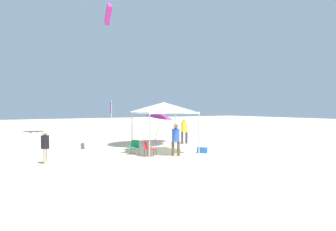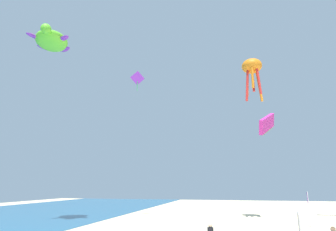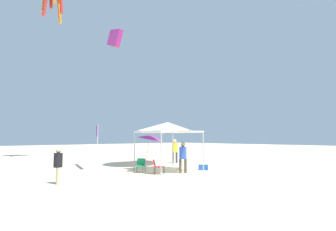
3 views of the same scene
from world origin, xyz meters
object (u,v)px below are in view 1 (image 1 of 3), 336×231
cooler_box (202,150)px  person_far_stroller (45,144)px  folding_chair_left_of_tent (148,148)px  folding_chair_right_of_tent (134,146)px  person_beachcomber (176,137)px  kite_parafoil_magenta (108,14)px  person_kite_handler (184,129)px  banner_flag (111,115)px  beach_umbrella (160,115)px  canopy_tent (164,108)px

cooler_box → person_far_stroller: size_ratio=0.45×
folding_chair_left_of_tent → folding_chair_right_of_tent: (1.17, 0.32, 0.00)m
person_beachcomber → kite_parafoil_magenta: (3.67, 2.49, 7.35)m
cooler_box → person_far_stroller: 8.84m
cooler_box → person_kite_handler: person_kite_handler is taller
cooler_box → person_beachcomber: size_ratio=0.41×
cooler_box → person_beachcomber: person_beachcomber is taller
person_beachcomber → kite_parafoil_magenta: bearing=-28.3°
folding_chair_right_of_tent → person_kite_handler: size_ratio=0.43×
cooler_box → banner_flag: size_ratio=0.22×
beach_umbrella → person_kite_handler: (-2.02, -0.93, -0.97)m
beach_umbrella → person_far_stroller: bearing=119.2°
folding_chair_left_of_tent → cooler_box: bearing=-54.1°
canopy_tent → person_beachcomber: 2.16m
folding_chair_left_of_tent → person_far_stroller: bearing=129.6°
folding_chair_right_of_tent → cooler_box: (-1.74, -3.67, -0.27)m
folding_chair_left_of_tent → banner_flag: bearing=31.4°
banner_flag → person_kite_handler: banner_flag is taller
cooler_box → person_kite_handler: bearing=-23.2°
person_beachcomber → folding_chair_right_of_tent: bearing=-20.9°
folding_chair_right_of_tent → person_kite_handler: bearing=80.5°
banner_flag → person_beachcomber: (-13.97, 2.01, -0.97)m
beach_umbrella → banner_flag: (7.22, 1.04, -0.07)m
banner_flag → person_kite_handler: bearing=-168.0°
canopy_tent → banner_flag: banner_flag is taller
beach_umbrella → kite_parafoil_magenta: (-3.09, 5.53, 6.32)m
person_beachcomber → person_kite_handler: (4.73, -3.97, 0.07)m
canopy_tent → person_kite_handler: size_ratio=2.01×
person_far_stroller → person_kite_handler: bearing=125.7°
cooler_box → kite_parafoil_magenta: size_ratio=0.20×
folding_chair_left_of_tent → kite_parafoil_magenta: (2.95, 1.13, 7.93)m
folding_chair_right_of_tent → banner_flag: (12.09, -3.68, 1.54)m
banner_flag → person_far_stroller: (-12.69, 8.74, -1.07)m
person_beachcomber → cooler_box: bearing=-148.5°
banner_flag → person_far_stroller: 15.45m
canopy_tent → kite_parafoil_magenta: bearing=48.9°
folding_chair_left_of_tent → cooler_box: (-0.57, -3.35, -0.27)m
beach_umbrella → person_far_stroller: beach_umbrella is taller
person_far_stroller → beach_umbrella: bearing=137.1°
canopy_tent → person_far_stroller: canopy_tent is taller
banner_flag → cooler_box: bearing=180.0°
kite_parafoil_magenta → beach_umbrella: bearing=140.7°
canopy_tent → kite_parafoil_magenta: (2.25, 2.59, 5.72)m
folding_chair_left_of_tent → person_kite_handler: 6.70m
beach_umbrella → person_kite_handler: size_ratio=1.31×
person_kite_handler → folding_chair_left_of_tent: bearing=-129.8°
folding_chair_left_of_tent → person_far_stroller: (0.57, 5.38, 0.47)m
folding_chair_right_of_tent → person_beachcomber: 2.58m
cooler_box → person_beachcomber: 2.18m
beach_umbrella → person_far_stroller: size_ratio=1.56×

